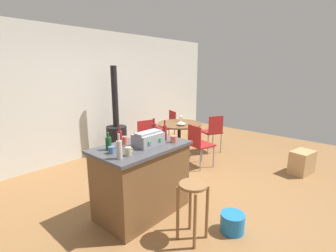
{
  "coord_description": "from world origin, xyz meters",
  "views": [
    {
      "loc": [
        -2.79,
        -2.34,
        1.88
      ],
      "look_at": [
        0.32,
        0.42,
        0.91
      ],
      "focal_mm": 26.03,
      "sensor_mm": 36.0,
      "label": 1
    }
  ],
  "objects_px": {
    "folding_chair_near": "(168,125)",
    "cup_1": "(128,151)",
    "bottle_0": "(165,133)",
    "cup_2": "(125,140)",
    "wood_stove": "(117,135)",
    "cup_0": "(174,139)",
    "cardboard_box": "(302,162)",
    "bottle_2": "(154,130)",
    "folding_chair_right": "(213,131)",
    "wine_glass": "(181,117)",
    "bottle_1": "(120,139)",
    "dining_table": "(179,131)",
    "bottle_3": "(108,143)",
    "folding_chair_far": "(148,138)",
    "bottle_4": "(119,149)",
    "folding_chair_left": "(199,143)",
    "kitchen_island": "(142,179)",
    "serving_bowl": "(181,124)",
    "wooden_stool": "(193,200)",
    "plastic_bucket": "(232,223)",
    "cup_3": "(112,150)",
    "toolbox": "(148,139)"
  },
  "relations": [
    {
      "from": "bottle_1",
      "to": "wine_glass",
      "type": "xyz_separation_m",
      "value": [
        2.41,
        0.97,
        -0.2
      ]
    },
    {
      "from": "bottle_0",
      "to": "bottle_2",
      "type": "height_order",
      "value": "bottle_0"
    },
    {
      "from": "bottle_3",
      "to": "cardboard_box",
      "type": "distance_m",
      "value": 3.58
    },
    {
      "from": "toolbox",
      "to": "wood_stove",
      "type": "bearing_deg",
      "value": 63.47
    },
    {
      "from": "wooden_stool",
      "to": "folding_chair_far",
      "type": "distance_m",
      "value": 2.47
    },
    {
      "from": "wood_stove",
      "to": "cup_0",
      "type": "height_order",
      "value": "wood_stove"
    },
    {
      "from": "bottle_2",
      "to": "cup_0",
      "type": "distance_m",
      "value": 0.4
    },
    {
      "from": "folding_chair_far",
      "to": "wood_stove",
      "type": "xyz_separation_m",
      "value": [
        -0.21,
        0.78,
        -0.02
      ]
    },
    {
      "from": "cup_0",
      "to": "cup_1",
      "type": "relative_size",
      "value": 1.12
    },
    {
      "from": "cardboard_box",
      "to": "cup_1",
      "type": "bearing_deg",
      "value": 160.54
    },
    {
      "from": "bottle_4",
      "to": "cup_2",
      "type": "bearing_deg",
      "value": 45.31
    },
    {
      "from": "folding_chair_right",
      "to": "cup_1",
      "type": "bearing_deg",
      "value": -166.32
    },
    {
      "from": "wooden_stool",
      "to": "bottle_0",
      "type": "height_order",
      "value": "bottle_0"
    },
    {
      "from": "toolbox",
      "to": "serving_bowl",
      "type": "relative_size",
      "value": 2.1
    },
    {
      "from": "bottle_1",
      "to": "toolbox",
      "type": "bearing_deg",
      "value": -25.48
    },
    {
      "from": "folding_chair_near",
      "to": "cup_1",
      "type": "bearing_deg",
      "value": -146.21
    },
    {
      "from": "serving_bowl",
      "to": "cardboard_box",
      "type": "height_order",
      "value": "serving_bowl"
    },
    {
      "from": "folding_chair_left",
      "to": "cardboard_box",
      "type": "distance_m",
      "value": 1.91
    },
    {
      "from": "serving_bowl",
      "to": "cardboard_box",
      "type": "bearing_deg",
      "value": -66.67
    },
    {
      "from": "cup_0",
      "to": "wine_glass",
      "type": "xyz_separation_m",
      "value": [
        1.77,
        1.29,
        -0.13
      ]
    },
    {
      "from": "dining_table",
      "to": "folding_chair_right",
      "type": "distance_m",
      "value": 0.81
    },
    {
      "from": "kitchen_island",
      "to": "folding_chair_right",
      "type": "bearing_deg",
      "value": 11.99
    },
    {
      "from": "kitchen_island",
      "to": "bottle_3",
      "type": "relative_size",
      "value": 5.58
    },
    {
      "from": "bottle_1",
      "to": "cup_0",
      "type": "xyz_separation_m",
      "value": [
        0.64,
        -0.32,
        -0.07
      ]
    },
    {
      "from": "cardboard_box",
      "to": "plastic_bucket",
      "type": "relative_size",
      "value": 1.55
    },
    {
      "from": "wooden_stool",
      "to": "cup_3",
      "type": "height_order",
      "value": "cup_3"
    },
    {
      "from": "cup_2",
      "to": "bottle_2",
      "type": "bearing_deg",
      "value": -3.75
    },
    {
      "from": "dining_table",
      "to": "bottle_3",
      "type": "bearing_deg",
      "value": -160.72
    },
    {
      "from": "dining_table",
      "to": "bottle_1",
      "type": "xyz_separation_m",
      "value": [
        -2.26,
        -0.9,
        0.49
      ]
    },
    {
      "from": "kitchen_island",
      "to": "dining_table",
      "type": "distance_m",
      "value": 2.25
    },
    {
      "from": "cup_2",
      "to": "folding_chair_left",
      "type": "bearing_deg",
      "value": 3.25
    },
    {
      "from": "wine_glass",
      "to": "bottle_1",
      "type": "bearing_deg",
      "value": -158.05
    },
    {
      "from": "folding_chair_far",
      "to": "folding_chair_left",
      "type": "distance_m",
      "value": 1.04
    },
    {
      "from": "bottle_2",
      "to": "cup_1",
      "type": "relative_size",
      "value": 2.44
    },
    {
      "from": "folding_chair_near",
      "to": "folding_chair_far",
      "type": "xyz_separation_m",
      "value": [
        -1.07,
        -0.41,
        -0.02
      ]
    },
    {
      "from": "plastic_bucket",
      "to": "folding_chair_near",
      "type": "bearing_deg",
      "value": 54.46
    },
    {
      "from": "folding_chair_near",
      "to": "cup_1",
      "type": "relative_size",
      "value": 7.91
    },
    {
      "from": "bottle_0",
      "to": "cup_2",
      "type": "bearing_deg",
      "value": 150.55
    },
    {
      "from": "bottle_0",
      "to": "cup_2",
      "type": "xyz_separation_m",
      "value": [
        -0.48,
        0.27,
        -0.06
      ]
    },
    {
      "from": "dining_table",
      "to": "wood_stove",
      "type": "xyz_separation_m",
      "value": [
        -0.89,
        1.04,
        -0.08
      ]
    },
    {
      "from": "wooden_stool",
      "to": "serving_bowl",
      "type": "distance_m",
      "value": 2.53
    },
    {
      "from": "folding_chair_far",
      "to": "cup_0",
      "type": "relative_size",
      "value": 6.88
    },
    {
      "from": "wooden_stool",
      "to": "folding_chair_near",
      "type": "relative_size",
      "value": 0.77
    },
    {
      "from": "wood_stove",
      "to": "bottle_0",
      "type": "xyz_separation_m",
      "value": [
        -0.74,
        -2.1,
        0.56
      ]
    },
    {
      "from": "bottle_4",
      "to": "serving_bowl",
      "type": "xyz_separation_m",
      "value": [
        2.35,
        1.02,
        -0.27
      ]
    },
    {
      "from": "folding_chair_right",
      "to": "cardboard_box",
      "type": "bearing_deg",
      "value": -86.99
    },
    {
      "from": "kitchen_island",
      "to": "folding_chair_near",
      "type": "xyz_separation_m",
      "value": [
        2.4,
        1.67,
        0.05
      ]
    },
    {
      "from": "wood_stove",
      "to": "cardboard_box",
      "type": "xyz_separation_m",
      "value": [
        1.68,
        -3.31,
        -0.27
      ]
    },
    {
      "from": "folding_chair_near",
      "to": "plastic_bucket",
      "type": "distance_m",
      "value": 3.44
    },
    {
      "from": "bottle_1",
      "to": "plastic_bucket",
      "type": "bearing_deg",
      "value": -60.96
    }
  ]
}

